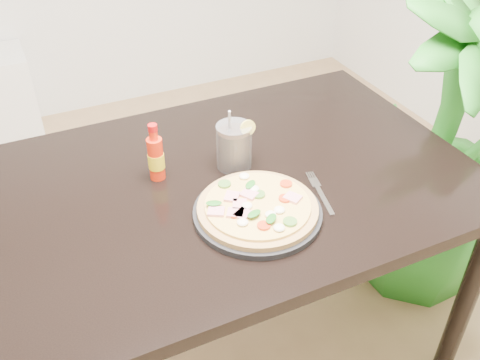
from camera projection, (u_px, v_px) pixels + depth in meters
name	position (u px, v px, depth m)	size (l,w,h in m)	color
dining_table	(222.00, 203.00, 1.52)	(1.40, 0.90, 0.75)	black
plate	(257.00, 213.00, 1.34)	(0.32, 0.32, 0.02)	black
pizza	(257.00, 207.00, 1.33)	(0.30, 0.30, 0.03)	tan
hot_sauce_bottle	(156.00, 157.00, 1.44)	(0.05, 0.05, 0.17)	red
cola_cup	(234.00, 147.00, 1.49)	(0.10, 0.10, 0.19)	black
fork	(319.00, 191.00, 1.42)	(0.06, 0.19, 0.00)	silver
houseplant	(440.00, 149.00, 1.90)	(0.65, 0.65, 1.16)	#258022
plant_pot	(414.00, 245.00, 2.18)	(0.28, 0.28, 0.22)	brown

